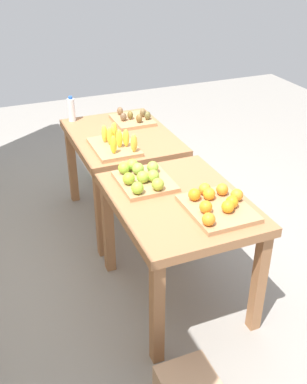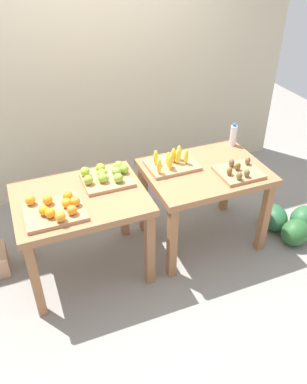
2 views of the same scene
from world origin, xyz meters
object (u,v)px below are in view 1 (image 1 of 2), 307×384
Objects in this scene: display_table_right at (122,147)px; banana_crate at (115,144)px; water_bottle at (71,110)px; orange_bin at (217,204)px; apple_bin at (142,178)px; display_table_left at (178,215)px; kiwi_bin at (133,119)px; watermelon_pile at (120,159)px.

display_table_right is 2.36× the size of banana_crate.
display_table_right is at bearing -146.33° from water_bottle.
orange_bin reaches higher than display_table_right.
display_table_left is at bearing -152.05° from apple_bin.
orange_bin reaches higher than display_table_left.
water_bottle is at bearing 64.47° from kiwi_bin.
orange_bin is 1.83m from water_bottle.
kiwi_bin is at bearing -7.71° from display_table_left.
apple_bin is 1.12m from kiwi_bin.
banana_crate reaches higher than apple_bin.
orange_bin is at bearing -164.89° from banana_crate.
orange_bin is 1.22× the size of kiwi_bin.
water_bottle is at bearing 6.93° from apple_bin.
watermelon_pile is at bearing -16.68° from display_table_right.
water_bottle is at bearing 12.85° from banana_crate.
kiwi_bin is at bearing -39.48° from display_table_right.
display_table_right is 0.58m from water_bottle.
kiwi_bin is at bearing -115.53° from water_bottle.
apple_bin is 0.59m from banana_crate.
orange_bin is 2.32m from watermelon_pile.
water_bottle reaches higher than kiwi_bin.
apple_bin is 0.96× the size of banana_crate.
water_bottle reaches higher than banana_crate.
display_table_right is 2.36× the size of orange_bin.
watermelon_pile is (0.43, -0.56, -0.77)m from water_bottle.
display_table_left is at bearing -170.90° from banana_crate.
display_table_right is 0.34m from banana_crate.
display_table_left is 1.36m from kiwi_bin.
banana_crate reaches higher than watermelon_pile.
display_table_right is 1.07m from watermelon_pile.
banana_crate is (0.59, -0.00, 0.00)m from apple_bin.
watermelon_pile is at bearing -7.50° from display_table_left.
kiwi_bin is 0.54m from water_bottle.
display_table_right is 0.32m from kiwi_bin.
apple_bin reaches higher than orange_bin.
apple_bin is (0.27, 0.14, 0.16)m from display_table_left.
kiwi_bin is at bearing -1.16° from orange_bin.
apple_bin is (0.47, 0.29, 0.01)m from orange_bin.
display_table_right reaches higher than watermelon_pile.
water_bottle reaches higher than apple_bin.
banana_crate is 0.58m from kiwi_bin.
display_table_right is 1.66× the size of watermelon_pile.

